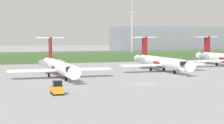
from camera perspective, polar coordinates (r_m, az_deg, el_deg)
ground_plane at (r=105.95m, az=-1.77°, el=-1.26°), size 500.00×500.00×0.00m
grass_berm at (r=144.92m, az=-6.39°, el=0.74°), size 320.00×20.00×3.12m
regional_jet_second at (r=90.26m, az=-7.62°, el=-0.58°), size 22.81×31.00×9.00m
regional_jet_third at (r=105.05m, az=6.88°, el=0.06°), size 22.81×31.00×9.00m
antenna_mast at (r=145.18m, az=2.85°, el=4.53°), size 4.40×0.50×26.86m
distant_hangar at (r=191.06m, az=9.97°, el=2.97°), size 64.33×24.43×13.12m
baggage_tug at (r=64.55m, az=-7.85°, el=-3.74°), size 1.72×3.20×2.30m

